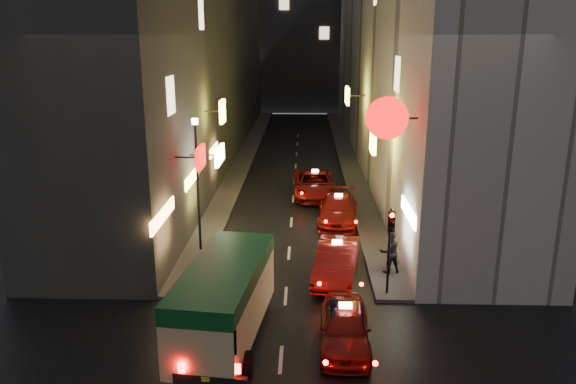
# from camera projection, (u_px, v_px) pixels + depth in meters

# --- Properties ---
(building_left) EXTENTS (7.56, 52.32, 18.00)m
(building_left) POSITION_uv_depth(u_px,v_px,m) (196.00, 46.00, 44.51)
(building_left) COLOR #363431
(building_left) RESTS_ON ground
(building_right) EXTENTS (7.98, 52.00, 18.00)m
(building_right) POSITION_uv_depth(u_px,v_px,m) (398.00, 47.00, 44.04)
(building_right) COLOR beige
(building_right) RESTS_ON ground
(building_far) EXTENTS (30.00, 10.00, 22.00)m
(building_far) POSITION_uv_depth(u_px,v_px,m) (301.00, 25.00, 74.49)
(building_far) COLOR #35363B
(building_far) RESTS_ON ground
(sidewalk_left) EXTENTS (1.50, 52.00, 0.15)m
(sidewalk_left) POSITION_uv_depth(u_px,v_px,m) (245.00, 157.00, 46.85)
(sidewalk_left) COLOR #4B4845
(sidewalk_left) RESTS_ON ground
(sidewalk_right) EXTENTS (1.50, 52.00, 0.15)m
(sidewalk_right) POSITION_uv_depth(u_px,v_px,m) (347.00, 157.00, 46.60)
(sidewalk_right) COLOR #4B4845
(sidewalk_right) RESTS_ON ground
(minibus) EXTENTS (2.97, 6.60, 2.74)m
(minibus) POSITION_uv_depth(u_px,v_px,m) (224.00, 293.00, 18.61)
(minibus) COLOR tan
(minibus) RESTS_ON ground
(taxi_near) EXTENTS (2.29, 5.18, 1.79)m
(taxi_near) POSITION_uv_depth(u_px,v_px,m) (345.00, 324.00, 18.49)
(taxi_near) COLOR maroon
(taxi_near) RESTS_ON ground
(taxi_second) EXTENTS (3.11, 5.92, 1.97)m
(taxi_second) POSITION_uv_depth(u_px,v_px,m) (337.00, 258.00, 23.62)
(taxi_second) COLOR maroon
(taxi_second) RESTS_ON ground
(taxi_third) EXTENTS (2.69, 5.55, 1.88)m
(taxi_third) POSITION_uv_depth(u_px,v_px,m) (338.00, 208.00, 30.61)
(taxi_third) COLOR maroon
(taxi_third) RESTS_ON ground
(taxi_far) EXTENTS (2.53, 5.83, 2.01)m
(taxi_far) POSITION_uv_depth(u_px,v_px,m) (315.00, 182.00, 35.55)
(taxi_far) COLOR maroon
(taxi_far) RESTS_ON ground
(pedestrian_crossing) EXTENTS (0.61, 0.76, 2.01)m
(pedestrian_crossing) POSITION_uv_depth(u_px,v_px,m) (334.00, 320.00, 18.31)
(pedestrian_crossing) COLOR black
(pedestrian_crossing) RESTS_ON ground
(pedestrian_sidewalk) EXTENTS (0.91, 0.70, 2.12)m
(pedestrian_sidewalk) POSITION_uv_depth(u_px,v_px,m) (390.00, 249.00, 23.80)
(pedestrian_sidewalk) COLOR black
(pedestrian_sidewalk) RESTS_ON sidewalk_right
(traffic_light) EXTENTS (0.26, 0.43, 3.50)m
(traffic_light) POSITION_uv_depth(u_px,v_px,m) (390.00, 234.00, 21.35)
(traffic_light) COLOR black
(traffic_light) RESTS_ON sidewalk_right
(lamp_post) EXTENTS (0.28, 0.28, 6.22)m
(lamp_post) POSITION_uv_depth(u_px,v_px,m) (197.00, 176.00, 25.66)
(lamp_post) COLOR black
(lamp_post) RESTS_ON sidewalk_left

